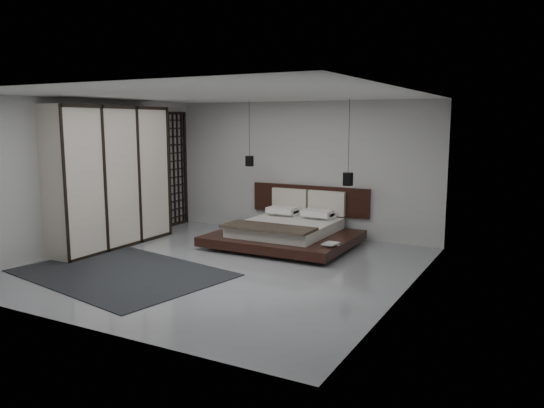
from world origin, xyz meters
The scene contains 14 objects.
floor centered at (0.00, 0.00, 0.00)m, with size 6.00×6.00×0.00m, color gray.
ceiling centered at (0.00, 0.00, 2.80)m, with size 6.00×6.00×0.00m, color white.
wall_back centered at (0.00, 3.00, 1.40)m, with size 6.00×6.00×0.00m, color #B9B9B7.
wall_front centered at (0.00, -3.00, 1.40)m, with size 6.00×6.00×0.00m, color #B9B9B7.
wall_left centered at (-3.00, 0.00, 1.40)m, with size 6.00×6.00×0.00m, color #B9B9B7.
wall_right centered at (3.00, 0.00, 1.40)m, with size 6.00×6.00×0.00m, color #B9B9B7.
lattice_screen centered at (-2.95, 2.45, 1.30)m, with size 0.05×0.90×2.60m, color black.
bed centered at (0.22, 1.91, 0.28)m, with size 2.63×2.33×1.05m.
book_lower centered at (1.30, 1.28, 0.26)m, with size 0.20×0.27×0.03m, color #99724C.
book_upper centered at (1.29, 1.25, 0.28)m, with size 0.23×0.31×0.02m, color #99724C.
pendant_left centered at (-0.86, 2.31, 1.58)m, with size 0.18×0.18×1.34m.
pendant_right centered at (1.30, 2.31, 1.31)m, with size 0.20×0.20×1.62m.
wardrobe centered at (-2.70, 0.23, 1.34)m, with size 0.64×2.73×2.68m.
rug centered at (-1.20, -1.11, 0.01)m, with size 3.20×2.28×0.01m, color black.
Camera 1 is at (4.75, -7.15, 2.38)m, focal length 35.00 mm.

